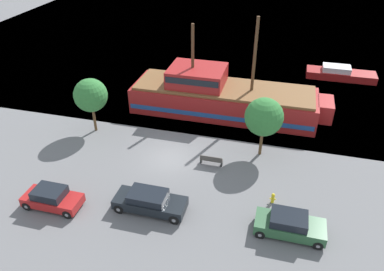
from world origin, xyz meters
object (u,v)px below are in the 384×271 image
pirate_ship (221,97)px  parked_car_curb_front (52,198)px  parked_car_curb_rear (150,201)px  fire_hydrant (273,198)px  bench_promenade_east (211,160)px  moored_boat_dockside (340,74)px  parked_car_curb_mid (290,225)px

pirate_ship → parked_car_curb_front: (-8.46, -16.13, -0.90)m
parked_car_curb_rear → fire_hydrant: 8.42m
parked_car_curb_front → bench_promenade_east: size_ratio=2.22×
pirate_ship → parked_car_curb_front: bearing=-117.7°
moored_boat_dockside → parked_car_curb_front: size_ratio=1.95×
parked_car_curb_mid → fire_hydrant: 2.88m
parked_car_curb_rear → pirate_ship: bearing=82.4°
parked_car_curb_front → parked_car_curb_mid: 15.69m
parked_car_curb_mid → parked_car_curb_rear: bearing=-178.6°
pirate_ship → fire_hydrant: (5.97, -11.93, -1.20)m
parked_car_curb_front → bench_promenade_east: (9.40, 7.35, -0.27)m
pirate_ship → moored_boat_dockside: bearing=44.2°
parked_car_curb_rear → moored_boat_dockside: bearing=62.3°
moored_boat_dockside → parked_car_curb_mid: bearing=-100.2°
parked_car_curb_rear → fire_hydrant: bearing=19.6°
pirate_ship → fire_hydrant: 13.40m
fire_hydrant → pirate_ship: bearing=116.6°
parked_car_curb_front → moored_boat_dockside: bearing=53.7°
moored_boat_dockside → bench_promenade_east: moored_boat_dockside is taller
pirate_ship → parked_car_curb_rear: pirate_ship is taller
moored_boat_dockside → fire_hydrant: size_ratio=10.08×
pirate_ship → moored_boat_dockside: 16.51m
moored_boat_dockside → parked_car_curb_mid: size_ratio=1.79×
fire_hydrant → bench_promenade_east: size_ratio=0.43×
bench_promenade_east → fire_hydrant: bearing=-32.1°
parked_car_curb_mid → pirate_ship: bearing=116.2°
parked_car_curb_front → parked_car_curb_rear: parked_car_curb_front is taller
parked_car_curb_rear → bench_promenade_east: bearing=64.1°
parked_car_curb_mid → parked_car_curb_rear: size_ratio=0.89×
pirate_ship → fire_hydrant: size_ratio=24.57×
bench_promenade_east → parked_car_curb_mid: bearing=-42.8°
moored_boat_dockside → parked_car_curb_rear: size_ratio=1.60×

